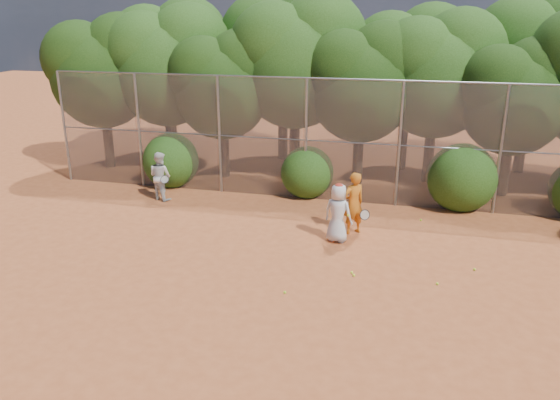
# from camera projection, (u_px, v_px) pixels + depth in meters

# --- Properties ---
(ground) EXTENTS (80.00, 80.00, 0.00)m
(ground) POSITION_uv_depth(u_px,v_px,m) (296.00, 282.00, 12.76)
(ground) COLOR #A84F26
(ground) RESTS_ON ground
(fence_back) EXTENTS (20.05, 0.09, 4.03)m
(fence_back) POSITION_uv_depth(u_px,v_px,m) (333.00, 140.00, 17.62)
(fence_back) COLOR gray
(fence_back) RESTS_ON ground
(tree_0) EXTENTS (4.38, 3.81, 6.00)m
(tree_0) POSITION_uv_depth(u_px,v_px,m) (103.00, 68.00, 21.01)
(tree_0) COLOR black
(tree_0) RESTS_ON ground
(tree_1) EXTENTS (4.64, 4.03, 6.35)m
(tree_1) POSITION_uv_depth(u_px,v_px,m) (168.00, 62.00, 20.82)
(tree_1) COLOR black
(tree_1) RESTS_ON ground
(tree_2) EXTENTS (3.99, 3.47, 5.47)m
(tree_2) POSITION_uv_depth(u_px,v_px,m) (224.00, 81.00, 19.79)
(tree_2) COLOR black
(tree_2) RESTS_ON ground
(tree_3) EXTENTS (4.89, 4.26, 6.70)m
(tree_3) POSITION_uv_depth(u_px,v_px,m) (297.00, 58.00, 19.87)
(tree_3) COLOR black
(tree_3) RESTS_ON ground
(tree_4) EXTENTS (4.19, 3.64, 5.73)m
(tree_4) POSITION_uv_depth(u_px,v_px,m) (363.00, 79.00, 18.96)
(tree_4) COLOR black
(tree_4) RESTS_ON ground
(tree_5) EXTENTS (4.51, 3.92, 6.17)m
(tree_5) POSITION_uv_depth(u_px,v_px,m) (438.00, 70.00, 19.02)
(tree_5) COLOR black
(tree_5) RESTS_ON ground
(tree_6) EXTENTS (3.86, 3.36, 5.29)m
(tree_6) POSITION_uv_depth(u_px,v_px,m) (516.00, 93.00, 17.72)
(tree_6) COLOR black
(tree_6) RESTS_ON ground
(tree_9) EXTENTS (4.83, 4.20, 6.62)m
(tree_9) POSITION_uv_depth(u_px,v_px,m) (169.00, 53.00, 23.10)
(tree_9) COLOR black
(tree_9) RESTS_ON ground
(tree_10) EXTENTS (5.15, 4.48, 7.06)m
(tree_10) POSITION_uv_depth(u_px,v_px,m) (285.00, 47.00, 22.05)
(tree_10) COLOR black
(tree_10) RESTS_ON ground
(tree_11) EXTENTS (4.64, 4.03, 6.35)m
(tree_11) POSITION_uv_depth(u_px,v_px,m) (410.00, 62.00, 20.68)
(tree_11) COLOR black
(tree_11) RESTS_ON ground
(tree_12) EXTENTS (5.02, 4.37, 6.88)m
(tree_12) POSITION_uv_depth(u_px,v_px,m) (536.00, 54.00, 20.09)
(tree_12) COLOR black
(tree_12) RESTS_ON ground
(bush_0) EXTENTS (2.00, 2.00, 2.00)m
(bush_0) POSITION_uv_depth(u_px,v_px,m) (171.00, 158.00, 19.58)
(bush_0) COLOR #1E4110
(bush_0) RESTS_ON ground
(bush_1) EXTENTS (1.80, 1.80, 1.80)m
(bush_1) POSITION_uv_depth(u_px,v_px,m) (307.00, 170.00, 18.47)
(bush_1) COLOR #1E4110
(bush_1) RESTS_ON ground
(bush_2) EXTENTS (2.20, 2.20, 2.20)m
(bush_2) POSITION_uv_depth(u_px,v_px,m) (462.00, 174.00, 17.26)
(bush_2) COLOR #1E4110
(bush_2) RESTS_ON ground
(player_yellow) EXTENTS (0.90, 0.74, 1.79)m
(player_yellow) POSITION_uv_depth(u_px,v_px,m) (353.00, 203.00, 15.29)
(player_yellow) COLOR #C46517
(player_yellow) RESTS_ON ground
(player_teen) EXTENTS (0.91, 0.72, 1.66)m
(player_teen) POSITION_uv_depth(u_px,v_px,m) (338.00, 213.00, 14.77)
(player_teen) COLOR silver
(player_teen) RESTS_ON ground
(player_white) EXTENTS (0.95, 0.85, 1.62)m
(player_white) POSITION_uv_depth(u_px,v_px,m) (160.00, 176.00, 18.12)
(player_white) COLOR silver
(player_white) RESTS_ON ground
(ball_0) EXTENTS (0.07, 0.07, 0.07)m
(ball_0) POSITION_uv_depth(u_px,v_px,m) (352.00, 272.00, 13.13)
(ball_0) COLOR #C6EC2B
(ball_0) RESTS_ON ground
(ball_1) EXTENTS (0.07, 0.07, 0.07)m
(ball_1) POSITION_uv_depth(u_px,v_px,m) (474.00, 269.00, 13.29)
(ball_1) COLOR #C6EC2B
(ball_1) RESTS_ON ground
(ball_2) EXTENTS (0.07, 0.07, 0.07)m
(ball_2) POSITION_uv_depth(u_px,v_px,m) (354.00, 275.00, 12.99)
(ball_2) COLOR #C6EC2B
(ball_2) RESTS_ON ground
(ball_3) EXTENTS (0.07, 0.07, 0.07)m
(ball_3) POSITION_uv_depth(u_px,v_px,m) (437.00, 284.00, 12.59)
(ball_3) COLOR #C6EC2B
(ball_3) RESTS_ON ground
(ball_4) EXTENTS (0.07, 0.07, 0.07)m
(ball_4) POSITION_uv_depth(u_px,v_px,m) (285.00, 292.00, 12.20)
(ball_4) COLOR #C6EC2B
(ball_4) RESTS_ON ground
(ball_5) EXTENTS (0.07, 0.07, 0.07)m
(ball_5) POSITION_uv_depth(u_px,v_px,m) (421.00, 220.00, 16.44)
(ball_5) COLOR #C6EC2B
(ball_5) RESTS_ON ground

